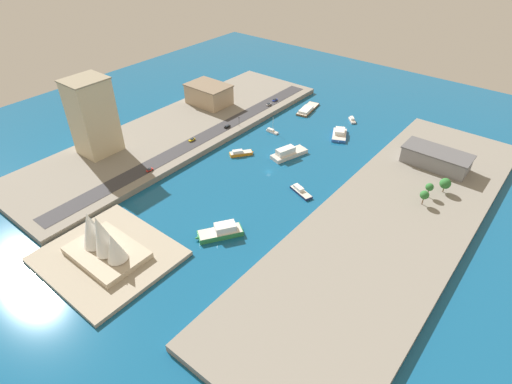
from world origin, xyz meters
The scene contains 24 objects.
ground_plane centered at (0.00, 0.00, 0.00)m, with size 440.00×440.00×0.00m, color #145684.
quay_west centered at (-79.11, 0.00, 1.77)m, with size 70.00×240.00×3.55m, color gray.
quay_east centered at (79.11, 0.00, 1.77)m, with size 70.00×240.00×3.55m, color gray.
peninsula_point centered at (13.38, 104.61, 1.00)m, with size 57.46×52.08×2.00m, color #A89E89.
road_strip centered at (56.57, 0.00, 3.62)m, with size 11.70×228.00×0.15m, color #38383D.
water_taxi_orange centered at (26.04, -4.47, 1.36)m, with size 12.33×14.53×3.66m.
ferry_green_doubledeck centered at (-16.65, 60.15, 2.39)m, with size 18.62×22.60×6.37m.
yacht_sleek_gray centered at (-6.58, -92.58, 1.08)m, with size 8.97×9.27×2.94m.
barge_flat_brown centered at (29.17, -87.38, 1.16)m, with size 13.05×28.11×2.92m.
sailboat_small_white centered at (29.04, -41.73, 0.99)m, with size 9.97×3.17×11.57m.
ferry_white_commuter centered at (1.37, -22.22, 2.36)m, with size 15.00×26.54×6.58m.
patrol_launch_navy centered at (-27.10, 6.13, 1.13)m, with size 16.22×9.38×3.19m.
catamaran_blue centered at (-10.85, -66.35, 1.69)m, with size 16.52×20.71×4.61m.
apartment_midrise_tan centered at (91.78, -44.19, 11.13)m, with size 32.36×22.99×15.11m.
office_block_beige centered at (94.91, 51.60, 27.17)m, with size 20.73×23.52×47.18m.
warehouse_low_gray centered at (-76.84, -63.38, 8.64)m, with size 38.86×17.56×10.12m.
suv_black centered at (53.53, -22.28, 4.50)m, with size 1.87×4.90×1.64m.
hatchback_blue centered at (54.77, -79.71, 4.53)m, with size 2.08×4.93×1.72m.
taxi_yellow_cab centered at (59.03, 6.40, 4.48)m, with size 1.82×4.90×1.58m.
sedan_silver centered at (53.57, -70.13, 4.50)m, with size 1.94×4.67×1.65m.
pickup_red centered at (51.99, 47.80, 4.45)m, with size 1.87×4.35×1.55m.
traffic_light_waterfront centered at (49.22, -30.08, 7.89)m, with size 0.36×0.36×6.50m.
opera_landmark centered at (14.52, 104.61, 10.30)m, with size 35.60×24.68×22.56m.
park_tree_cluster centered at (-87.89, -32.71, 9.34)m, with size 10.35×23.49×8.57m.
Camera 1 is at (-126.18, 169.45, 137.56)m, focal length 29.23 mm.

